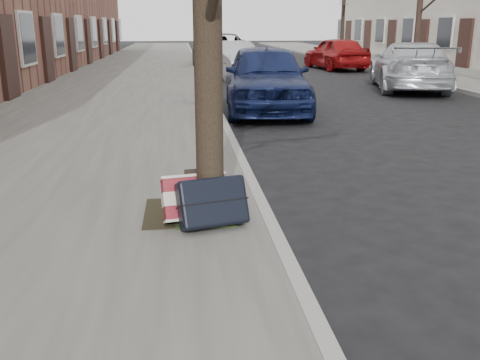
{
  "coord_description": "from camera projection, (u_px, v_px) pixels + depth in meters",
  "views": [
    {
      "loc": [
        -2.04,
        -3.71,
        1.88
      ],
      "look_at": [
        -1.54,
        0.8,
        0.55
      ],
      "focal_mm": 40.0,
      "sensor_mm": 36.0,
      "label": 1
    }
  ],
  "objects": [
    {
      "name": "car_near_front",
      "position": [
        265.0,
        78.0,
        11.79
      ],
      "size": [
        2.07,
        4.47,
        1.48
      ],
      "primitive_type": "imported",
      "rotation": [
        0.0,
        0.0,
        -0.08
      ],
      "color": "#121C46",
      "rests_on": "ground"
    },
    {
      "name": "car_near_mid",
      "position": [
        233.0,
        60.0,
        19.19
      ],
      "size": [
        2.21,
        4.12,
        1.29
      ],
      "primitive_type": "imported",
      "rotation": [
        0.0,
        0.0,
        0.23
      ],
      "color": "#A7A9AE",
      "rests_on": "ground"
    },
    {
      "name": "car_far_back",
      "position": [
        336.0,
        53.0,
        22.7
      ],
      "size": [
        2.16,
        4.21,
        1.37
      ],
      "primitive_type": "imported",
      "rotation": [
        0.0,
        0.0,
        3.28
      ],
      "color": "maroon",
      "rests_on": "ground"
    },
    {
      "name": "far_sidewalk",
      "position": [
        452.0,
        76.0,
        19.4
      ],
      "size": [
        4.0,
        70.0,
        0.12
      ],
      "primitive_type": "cube",
      "color": "gray",
      "rests_on": "ground"
    },
    {
      "name": "ground",
      "position": [
        442.0,
        268.0,
        4.28
      ],
      "size": [
        120.0,
        120.0,
        0.0
      ],
      "primitive_type": "plane",
      "color": "black",
      "rests_on": "ground"
    },
    {
      "name": "tree_far_c",
      "position": [
        343.0,
        7.0,
        29.98
      ],
      "size": [
        0.21,
        0.21,
        5.33
      ],
      "primitive_type": "cylinder",
      "color": "black",
      "rests_on": "far_sidewalk"
    },
    {
      "name": "suitcase_red",
      "position": [
        195.0,
        198.0,
        4.91
      ],
      "size": [
        0.62,
        0.41,
        0.44
      ],
      "primitive_type": "cube",
      "rotation": [
        -0.42,
        0.0,
        0.18
      ],
      "color": "maroon",
      "rests_on": "near_sidewalk"
    },
    {
      "name": "car_near_back",
      "position": [
        223.0,
        50.0,
        24.9
      ],
      "size": [
        3.13,
        5.53,
        1.46
      ],
      "primitive_type": "imported",
      "rotation": [
        0.0,
        0.0,
        -0.14
      ],
      "color": "#3C3C41",
      "rests_on": "ground"
    },
    {
      "name": "car_far_front",
      "position": [
        410.0,
        66.0,
        15.68
      ],
      "size": [
        3.04,
        5.09,
        1.38
      ],
      "primitive_type": "imported",
      "rotation": [
        0.0,
        0.0,
        2.89
      ],
      "color": "#B8BBC1",
      "rests_on": "ground"
    },
    {
      "name": "suitcase_navy",
      "position": [
        212.0,
        202.0,
        4.75
      ],
      "size": [
        0.68,
        0.51,
        0.48
      ],
      "primitive_type": "cube",
      "rotation": [
        -0.42,
        0.0,
        0.27
      ],
      "color": "black",
      "rests_on": "near_sidewalk"
    },
    {
      "name": "dirt_patch",
      "position": [
        189.0,
        212.0,
        5.18
      ],
      "size": [
        0.85,
        0.85,
        0.02
      ],
      "primitive_type": "cube",
      "color": "black",
      "rests_on": "near_sidewalk"
    },
    {
      "name": "near_sidewalk",
      "position": [
        131.0,
        79.0,
        18.19
      ],
      "size": [
        5.0,
        70.0,
        0.12
      ],
      "primitive_type": "cube",
      "color": "slate",
      "rests_on": "ground"
    }
  ]
}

